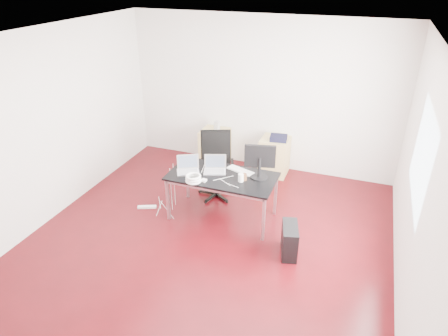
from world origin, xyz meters
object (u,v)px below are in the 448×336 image
(desk, at_px, (222,179))
(filing_cabinet_left, at_px, (215,147))
(office_chair, at_px, (216,162))
(filing_cabinet_right, at_px, (274,156))
(pc_tower, at_px, (289,240))

(desk, relative_size, filing_cabinet_left, 2.29)
(desk, bearing_deg, filing_cabinet_left, 114.97)
(desk, relative_size, office_chair, 1.48)
(filing_cabinet_right, xyz_separation_m, pc_tower, (0.77, -2.22, -0.13))
(office_chair, height_order, filing_cabinet_left, office_chair)
(pc_tower, bearing_deg, desk, 141.22)
(filing_cabinet_left, height_order, pc_tower, filing_cabinet_left)
(office_chair, bearing_deg, desk, -82.84)
(desk, height_order, filing_cabinet_left, desk)
(desk, distance_m, office_chair, 0.73)
(desk, distance_m, filing_cabinet_right, 1.78)
(office_chair, xyz_separation_m, pc_tower, (1.51, -1.15, -0.39))
(office_chair, bearing_deg, filing_cabinet_left, 90.92)
(filing_cabinet_right, distance_m, pc_tower, 2.35)
(office_chair, height_order, pc_tower, office_chair)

